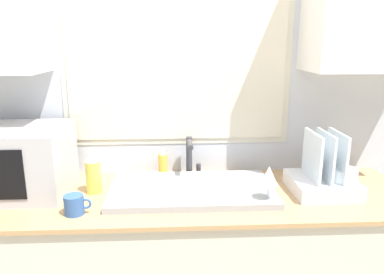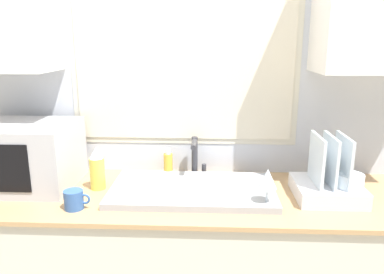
{
  "view_description": "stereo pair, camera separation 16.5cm",
  "coord_description": "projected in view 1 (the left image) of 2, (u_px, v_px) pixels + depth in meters",
  "views": [
    {
      "loc": [
        -0.03,
        -1.32,
        1.6
      ],
      "look_at": [
        0.06,
        0.28,
        1.18
      ],
      "focal_mm": 35.0,
      "sensor_mm": 36.0,
      "label": 1
    },
    {
      "loc": [
        0.14,
        -1.32,
        1.6
      ],
      "look_at": [
        0.06,
        0.28,
        1.18
      ],
      "focal_mm": 35.0,
      "sensor_mm": 36.0,
      "label": 2
    }
  ],
  "objects": [
    {
      "name": "wine_glass",
      "position": [
        269.0,
        177.0,
        1.59
      ],
      "size": [
        0.08,
        0.08,
        0.18
      ],
      "color": "silver",
      "rests_on": "countertop"
    },
    {
      "name": "sink_basin",
      "position": [
        192.0,
        190.0,
        1.75
      ],
      "size": [
        0.76,
        0.43,
        0.03
      ],
      "color": "#9EA0A5",
      "rests_on": "countertop"
    },
    {
      "name": "faucet",
      "position": [
        190.0,
        154.0,
        1.94
      ],
      "size": [
        0.08,
        0.17,
        0.21
      ],
      "color": "#333338",
      "rests_on": "countertop"
    },
    {
      "name": "mug_near_sink",
      "position": [
        74.0,
        205.0,
        1.53
      ],
      "size": [
        0.11,
        0.08,
        0.08
      ],
      "color": "#335999",
      "rests_on": "countertop"
    },
    {
      "name": "wall_back",
      "position": [
        177.0,
        81.0,
        1.92
      ],
      "size": [
        6.0,
        0.38,
        2.6
      ],
      "color": "silver",
      "rests_on": "ground_plane"
    },
    {
      "name": "dish_rack",
      "position": [
        325.0,
        178.0,
        1.75
      ],
      "size": [
        0.29,
        0.29,
        0.29
      ],
      "color": "silver",
      "rests_on": "countertop"
    },
    {
      "name": "spray_bottle",
      "position": [
        93.0,
        172.0,
        1.74
      ],
      "size": [
        0.07,
        0.07,
        0.21
      ],
      "color": "#D8CC4C",
      "rests_on": "countertop"
    },
    {
      "name": "microwave",
      "position": [
        14.0,
        160.0,
        1.73
      ],
      "size": [
        0.49,
        0.4,
        0.31
      ],
      "color": "#B2B2B7",
      "rests_on": "countertop"
    },
    {
      "name": "soap_bottle",
      "position": [
        163.0,
        165.0,
        1.95
      ],
      "size": [
        0.05,
        0.05,
        0.15
      ],
      "color": "gold",
      "rests_on": "countertop"
    }
  ]
}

